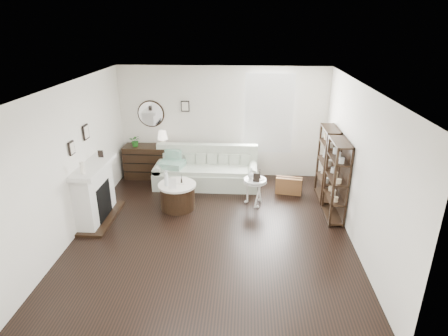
# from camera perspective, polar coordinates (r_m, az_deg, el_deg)

# --- Properties ---
(room) EXTENTS (5.50, 5.50, 5.50)m
(room) POSITION_cam_1_polar(r_m,az_deg,el_deg) (9.02, 4.48, 8.25)
(room) COLOR black
(room) RESTS_ON ground
(fireplace) EXTENTS (0.50, 1.40, 1.84)m
(fireplace) POSITION_cam_1_polar(r_m,az_deg,el_deg) (7.68, -19.00, -3.81)
(fireplace) COLOR silver
(fireplace) RESTS_ON ground
(shelf_unit_far) EXTENTS (0.30, 0.80, 1.60)m
(shelf_unit_far) POSITION_cam_1_polar(r_m,az_deg,el_deg) (8.34, 15.45, 0.64)
(shelf_unit_far) COLOR black
(shelf_unit_far) RESTS_ON ground
(shelf_unit_near) EXTENTS (0.30, 0.80, 1.60)m
(shelf_unit_near) POSITION_cam_1_polar(r_m,az_deg,el_deg) (7.53, 16.74, -1.84)
(shelf_unit_near) COLOR black
(shelf_unit_near) RESTS_ON ground
(sofa) EXTENTS (2.41, 0.83, 0.94)m
(sofa) POSITION_cam_1_polar(r_m,az_deg,el_deg) (8.87, -2.72, -0.70)
(sofa) COLOR #A6B09D
(sofa) RESTS_ON ground
(quilt) EXTENTS (0.64, 0.56, 0.14)m
(quilt) POSITION_cam_1_polar(r_m,az_deg,el_deg) (8.79, -7.94, 0.59)
(quilt) COLOR #248564
(quilt) RESTS_ON sofa
(suitcase) EXTENTS (0.61, 0.29, 0.39)m
(suitcase) POSITION_cam_1_polar(r_m,az_deg,el_deg) (8.58, 9.83, -2.66)
(suitcase) COLOR brown
(suitcase) RESTS_ON ground
(dresser) EXTENTS (1.22, 0.52, 0.81)m
(dresser) POSITION_cam_1_polar(r_m,az_deg,el_deg) (9.45, -11.21, 0.98)
(dresser) COLOR black
(dresser) RESTS_ON ground
(table_lamp) EXTENTS (0.30, 0.30, 0.39)m
(table_lamp) POSITION_cam_1_polar(r_m,az_deg,el_deg) (9.18, -9.33, 4.44)
(table_lamp) COLOR #F4E3CE
(table_lamp) RESTS_ON dresser
(potted_plant) EXTENTS (0.28, 0.25, 0.29)m
(potted_plant) POSITION_cam_1_polar(r_m,az_deg,el_deg) (9.31, -13.35, 4.06)
(potted_plant) COLOR #1F621C
(potted_plant) RESTS_ON dresser
(drum_table) EXTENTS (0.78, 0.78, 0.54)m
(drum_table) POSITION_cam_1_polar(r_m,az_deg,el_deg) (7.86, -7.08, -4.22)
(drum_table) COLOR black
(drum_table) RESTS_ON ground
(pedestal_table) EXTENTS (0.48, 0.48, 0.58)m
(pedestal_table) POSITION_cam_1_polar(r_m,az_deg,el_deg) (7.86, 4.75, -2.04)
(pedestal_table) COLOR white
(pedestal_table) RESTS_ON ground
(eiffel_drum) EXTENTS (0.11, 0.11, 0.17)m
(eiffel_drum) POSITION_cam_1_polar(r_m,az_deg,el_deg) (7.74, -6.50, -1.72)
(eiffel_drum) COLOR black
(eiffel_drum) RESTS_ON drum_table
(bottle_drum) EXTENTS (0.08, 0.08, 0.33)m
(bottle_drum) POSITION_cam_1_polar(r_m,az_deg,el_deg) (7.64, -8.79, -1.52)
(bottle_drum) COLOR silver
(bottle_drum) RESTS_ON drum_table
(card_frame_drum) EXTENTS (0.16, 0.09, 0.20)m
(card_frame_drum) POSITION_cam_1_polar(r_m,az_deg,el_deg) (7.54, -7.88, -2.33)
(card_frame_drum) COLOR silver
(card_frame_drum) RESTS_ON drum_table
(eiffel_ped) EXTENTS (0.12, 0.12, 0.20)m
(eiffel_ped) POSITION_cam_1_polar(r_m,az_deg,el_deg) (7.83, 5.47, -0.97)
(eiffel_ped) COLOR black
(eiffel_ped) RESTS_ON pedestal_table
(flask_ped) EXTENTS (0.14, 0.14, 0.25)m
(flask_ped) POSITION_cam_1_polar(r_m,az_deg,el_deg) (7.81, 4.17, -0.78)
(flask_ped) COLOR silver
(flask_ped) RESTS_ON pedestal_table
(card_frame_ped) EXTENTS (0.14, 0.08, 0.17)m
(card_frame_ped) POSITION_cam_1_polar(r_m,az_deg,el_deg) (7.69, 4.95, -1.49)
(card_frame_ped) COLOR black
(card_frame_ped) RESTS_ON pedestal_table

